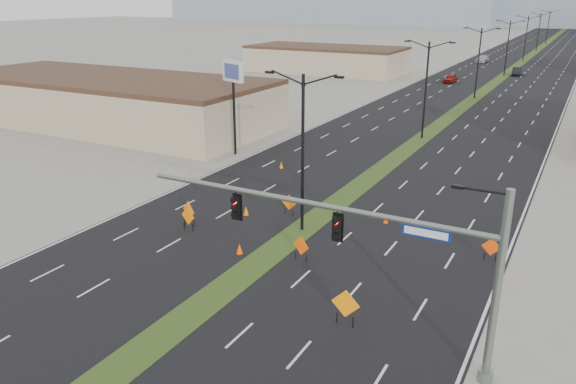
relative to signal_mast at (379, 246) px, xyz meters
The scene contains 28 objects.
ground 10.01m from the signal_mast, 166.85° to the right, with size 600.00×600.00×0.00m, color gray.
road_surface 98.49m from the signal_mast, 94.99° to the left, with size 25.00×400.00×0.02m, color black.
median_strip 98.49m from the signal_mast, 94.99° to the left, with size 2.00×400.00×0.04m, color #34491A.
building_sw_near 51.83m from the signal_mast, 147.26° to the left, with size 40.00×16.00×5.00m, color tan.
building_sw_far 92.41m from the signal_mast, 116.04° to the left, with size 30.00×14.00×4.50m, color tan.
mesa_west 306.35m from the signal_mast, 114.82° to the left, with size 180.00×50.00×22.00m, color #8896A9.
signal_mast is the anchor object (origin of this frame).
streetlight_0 13.18m from the signal_mast, 130.54° to the left, with size 5.15×0.24×10.02m.
streetlight_1 38.96m from the signal_mast, 102.69° to the left, with size 5.15×0.24×10.02m.
streetlight_2 66.56m from the signal_mast, 97.39° to the left, with size 5.15×0.24×10.02m.
streetlight_3 94.39m from the signal_mast, 95.20° to the left, with size 5.15×0.24×10.02m.
streetlight_4 122.30m from the signal_mast, 94.01° to the left, with size 5.15×0.24×10.02m.
streetlight_5 150.25m from the signal_mast, 93.26° to the left, with size 5.15×0.24×10.02m.
streetlight_6 178.21m from the signal_mast, 92.75° to the left, with size 5.15×0.24×10.02m.
car_left 81.78m from the signal_mast, 100.88° to the left, with size 1.70×4.22×1.44m, color maroon.
car_mid 96.16m from the signal_mast, 93.91° to the left, with size 1.58×4.52×1.49m, color black.
car_far 116.31m from the signal_mast, 98.11° to the left, with size 2.13×5.24×1.52m, color #A7ADB1.
construction_sign_0 17.34m from the signal_mast, 155.33° to the left, with size 1.23×0.49×1.72m.
construction_sign_1 16.77m from the signal_mast, 156.66° to the left, with size 1.17×0.30×1.58m.
construction_sign_2 16.43m from the signal_mast, 131.44° to the left, with size 1.10×0.05×1.47m.
construction_sign_3 9.68m from the signal_mast, 137.68° to the left, with size 1.11×0.38×1.54m.
construction_sign_4 4.22m from the signal_mast, 150.15° to the left, with size 1.38×0.07×1.83m.
construction_sign_5 12.16m from the signal_mast, 75.15° to the left, with size 1.06×0.08×1.41m.
cone_0 17.40m from the signal_mast, 141.43° to the left, with size 0.39×0.39×0.64m, color orange.
cone_1 12.21m from the signal_mast, 153.43° to the left, with size 0.39×0.39×0.65m, color #FB4C05.
cone_2 15.01m from the signal_mast, 106.92° to the left, with size 0.34×0.34×0.57m, color #FF3E05.
cone_3 27.33m from the signal_mast, 127.50° to the left, with size 0.36×0.36×0.60m, color orange.
pole_sign_west 32.57m from the signal_mast, 133.98° to the left, with size 2.78×1.42×8.79m.
Camera 1 is at (15.13, -17.88, 14.36)m, focal length 35.00 mm.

